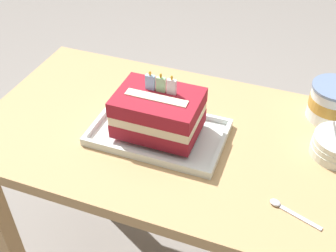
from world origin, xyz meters
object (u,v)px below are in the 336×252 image
Objects in this scene: ice_cream_tub at (333,102)px; foil_tray at (159,134)px; serving_spoon_near_tray at (284,208)px; birthday_cake at (158,113)px.

foil_tray is at bearing -150.08° from ice_cream_tub.
ice_cream_tub is 1.07× the size of serving_spoon_near_tray.
foil_tray is 2.89× the size of serving_spoon_near_tray.
serving_spoon_near_tray is (0.37, -0.14, -0.00)m from foil_tray.
foil_tray is 2.70× the size of ice_cream_tub.
serving_spoon_near_tray is at bearing -20.97° from birthday_cake.
ice_cream_tub is at bearing 29.92° from foil_tray.
ice_cream_tub is (0.44, 0.25, -0.03)m from birthday_cake.
foil_tray is at bearing 159.05° from serving_spoon_near_tray.
foil_tray is 0.07m from birthday_cake.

